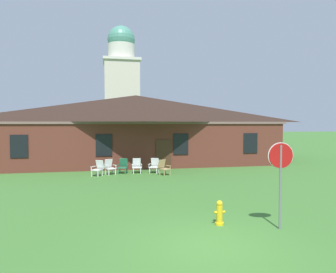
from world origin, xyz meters
TOP-DOWN VIEW (x-y plane):
  - ground_plane at (0.00, 0.00)m, footprint 200.00×200.00m
  - brick_building at (0.00, 19.06)m, footprint 22.39×10.40m
  - dome_tower at (-0.15, 38.06)m, footprint 5.18×5.18m
  - stop_sign at (2.58, 0.89)m, footprint 0.80×0.11m
  - lawn_chair_by_porch at (-3.06, 11.99)m, footprint 0.85×0.87m
  - lawn_chair_near_door at (-2.35, 12.44)m, footprint 0.80×0.84m
  - lawn_chair_left_end at (-1.49, 12.70)m, footprint 0.74×0.79m
  - lawn_chair_middle at (-0.61, 12.63)m, footprint 0.67×0.70m
  - lawn_chair_right_end at (0.53, 12.49)m, footprint 0.78×0.83m
  - lawn_chair_far_side at (0.96, 11.52)m, footprint 0.82×0.86m
  - fire_hydrant at (0.91, 1.64)m, footprint 0.36×0.28m

SIDE VIEW (x-z plane):
  - ground_plane at x=0.00m, z-range 0.00..0.00m
  - fire_hydrant at x=0.91m, z-range -0.02..0.77m
  - lawn_chair_by_porch at x=-3.06m, z-range 0.02..0.98m
  - lawn_chair_near_door at x=-2.35m, z-range 0.02..0.98m
  - lawn_chair_left_end at x=-1.49m, z-range 0.02..0.98m
  - lawn_chair_middle at x=-0.61m, z-range 0.02..0.98m
  - lawn_chair_right_end at x=0.53m, z-range 0.02..0.98m
  - lawn_chair_far_side at x=0.96m, z-range 0.02..0.98m
  - stop_sign at x=2.58m, z-range 0.57..3.24m
  - brick_building at x=0.00m, z-range 0.05..5.67m
  - dome_tower at x=-0.15m, z-range -0.82..17.18m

